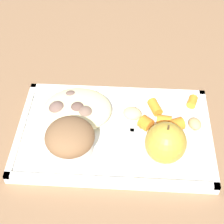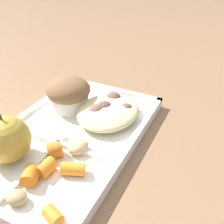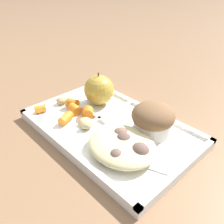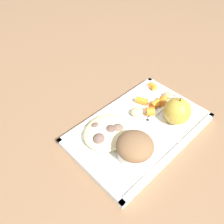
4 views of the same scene
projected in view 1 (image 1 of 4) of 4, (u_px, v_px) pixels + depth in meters
name	position (u px, v px, depth m)	size (l,w,h in m)	color
ground	(114.00, 136.00, 0.73)	(6.00, 6.00, 0.00)	#846042
lunch_tray	(115.00, 134.00, 0.72)	(0.39, 0.25, 0.02)	white
green_apple	(166.00, 143.00, 0.65)	(0.08, 0.08, 0.09)	#B79333
bran_muffin	(70.00, 140.00, 0.66)	(0.09, 0.09, 0.07)	silver
carrot_slice_large	(192.00, 102.00, 0.76)	(0.02, 0.02, 0.03)	orange
carrot_slice_edge	(155.00, 107.00, 0.75)	(0.02, 0.02, 0.04)	orange
carrot_slice_tilted	(146.00, 124.00, 0.71)	(0.03, 0.03, 0.02)	orange
carrot_slice_near_corner	(164.00, 121.00, 0.72)	(0.02, 0.02, 0.03)	orange
carrot_slice_center	(176.00, 125.00, 0.71)	(0.03, 0.03, 0.03)	orange
potato_chunk_small	(132.00, 113.00, 0.74)	(0.04, 0.03, 0.02)	tan
potato_chunk_corner	(195.00, 124.00, 0.72)	(0.03, 0.03, 0.02)	tan
egg_noodle_pile	(77.00, 109.00, 0.74)	(0.14, 0.12, 0.03)	beige
meatball_back	(85.00, 115.00, 0.72)	(0.04, 0.04, 0.04)	#755B4C
meatball_center	(71.00, 98.00, 0.76)	(0.03, 0.03, 0.03)	brown
meatball_side	(58.00, 110.00, 0.73)	(0.04, 0.04, 0.04)	brown
meatball_front	(78.00, 111.00, 0.73)	(0.04, 0.04, 0.04)	brown
plastic_fork	(61.00, 111.00, 0.75)	(0.13, 0.06, 0.00)	silver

